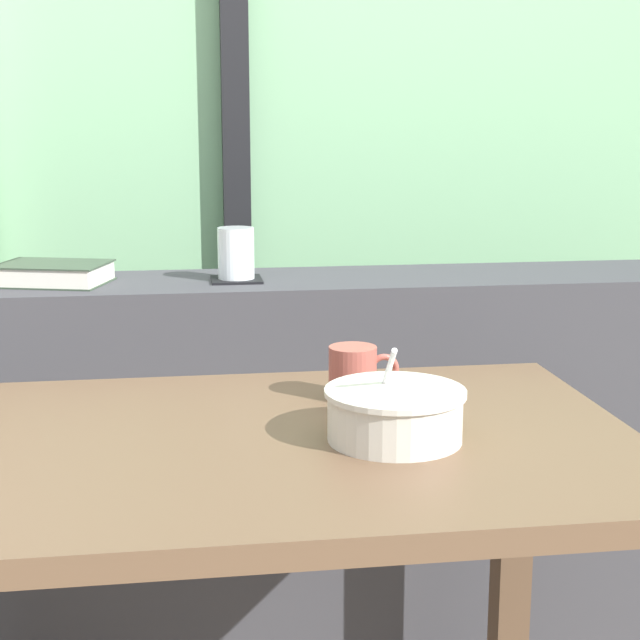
# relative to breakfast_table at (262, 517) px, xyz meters

# --- Properties ---
(outdoor_backdrop) EXTENTS (4.80, 0.08, 2.80)m
(outdoor_backdrop) POSITION_rel_breakfast_table_xyz_m (0.03, 1.32, 0.79)
(outdoor_backdrop) COLOR #7AAD7F
(outdoor_backdrop) RESTS_ON ground
(window_divider_post) EXTENTS (0.07, 0.05, 2.60)m
(window_divider_post) POSITION_rel_breakfast_table_xyz_m (0.05, 1.25, 0.69)
(window_divider_post) COLOR black
(window_divider_post) RESTS_ON ground
(dark_console_ledge) EXTENTS (2.80, 0.29, 0.85)m
(dark_console_ledge) POSITION_rel_breakfast_table_xyz_m (0.03, 0.64, -0.19)
(dark_console_ledge) COLOR #38383D
(dark_console_ledge) RESTS_ON ground
(breakfast_table) EXTENTS (1.06, 0.69, 0.73)m
(breakfast_table) POSITION_rel_breakfast_table_xyz_m (0.00, 0.00, 0.00)
(breakfast_table) COLOR brown
(breakfast_table) RESTS_ON ground
(coaster_square) EXTENTS (0.10, 0.10, 0.00)m
(coaster_square) POSITION_rel_breakfast_table_xyz_m (0.00, 0.62, 0.24)
(coaster_square) COLOR black
(coaster_square) RESTS_ON dark_console_ledge
(juice_glass) EXTENTS (0.07, 0.07, 0.10)m
(juice_glass) POSITION_rel_breakfast_table_xyz_m (0.00, 0.62, 0.29)
(juice_glass) COLOR white
(juice_glass) RESTS_ON coaster_square
(closed_book) EXTENTS (0.24, 0.20, 0.04)m
(closed_book) POSITION_rel_breakfast_table_xyz_m (-0.35, 0.64, 0.26)
(closed_book) COLOR #334233
(closed_book) RESTS_ON dark_console_ledge
(soup_bowl) EXTENTS (0.20, 0.20, 0.14)m
(soup_bowl) POSITION_rel_breakfast_table_xyz_m (0.18, -0.04, 0.16)
(soup_bowl) COLOR beige
(soup_bowl) RESTS_ON breakfast_table
(ceramic_mug) EXTENTS (0.11, 0.08, 0.08)m
(ceramic_mug) POSITION_rel_breakfast_table_xyz_m (0.16, 0.17, 0.16)
(ceramic_mug) COLOR #9E4C42
(ceramic_mug) RESTS_ON breakfast_table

